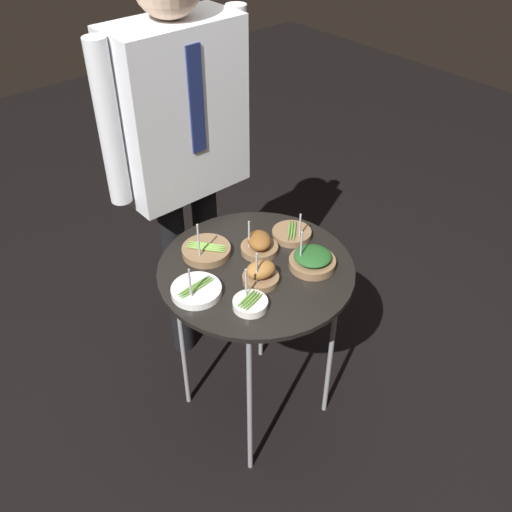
# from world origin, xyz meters

# --- Properties ---
(ground_plane) EXTENTS (8.00, 8.00, 0.00)m
(ground_plane) POSITION_xyz_m (0.00, 0.00, 0.00)
(ground_plane) COLOR black
(serving_cart) EXTENTS (0.69, 0.69, 0.77)m
(serving_cart) POSITION_xyz_m (0.00, 0.00, 0.72)
(serving_cart) COLOR black
(serving_cart) RESTS_ON ground_plane
(bowl_roast_mid_left) EXTENTS (0.14, 0.14, 0.14)m
(bowl_roast_mid_left) POSITION_xyz_m (0.07, 0.06, 0.81)
(bowl_roast_mid_left) COLOR brown
(bowl_roast_mid_left) RESTS_ON serving_cart
(bowl_asparagus_back_right) EXTENTS (0.18, 0.18, 0.16)m
(bowl_asparagus_back_right) POSITION_xyz_m (-0.09, 0.17, 0.79)
(bowl_asparagus_back_right) COLOR brown
(bowl_asparagus_back_right) RESTS_ON serving_cart
(bowl_roast_front_left) EXTENTS (0.13, 0.13, 0.14)m
(bowl_roast_front_left) POSITION_xyz_m (-0.04, -0.07, 0.81)
(bowl_roast_front_left) COLOR brown
(bowl_roast_front_left) RESTS_ON serving_cart
(bowl_asparagus_front_right) EXTENTS (0.11, 0.11, 0.14)m
(bowl_asparagus_front_right) POSITION_xyz_m (-0.15, -0.14, 0.79)
(bowl_asparagus_front_right) COLOR silver
(bowl_asparagus_front_right) RESTS_ON serving_cart
(bowl_asparagus_back_left) EXTENTS (0.15, 0.15, 0.12)m
(bowl_asparagus_back_left) POSITION_xyz_m (0.22, 0.05, 0.79)
(bowl_asparagus_back_left) COLOR brown
(bowl_asparagus_back_left) RESTS_ON serving_cart
(bowl_asparagus_center) EXTENTS (0.17, 0.17, 0.14)m
(bowl_asparagus_center) POSITION_xyz_m (-0.24, 0.02, 0.79)
(bowl_asparagus_center) COLOR white
(bowl_asparagus_center) RESTS_ON serving_cart
(bowl_spinach_front_center) EXTENTS (0.16, 0.16, 0.16)m
(bowl_spinach_front_center) POSITION_xyz_m (0.15, -0.12, 0.80)
(bowl_spinach_front_center) COLOR brown
(bowl_spinach_front_center) RESTS_ON serving_cart
(waiter_figure) EXTENTS (0.64, 0.24, 1.72)m
(waiter_figure) POSITION_xyz_m (0.06, 0.50, 1.09)
(waiter_figure) COLOR black
(waiter_figure) RESTS_ON ground_plane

